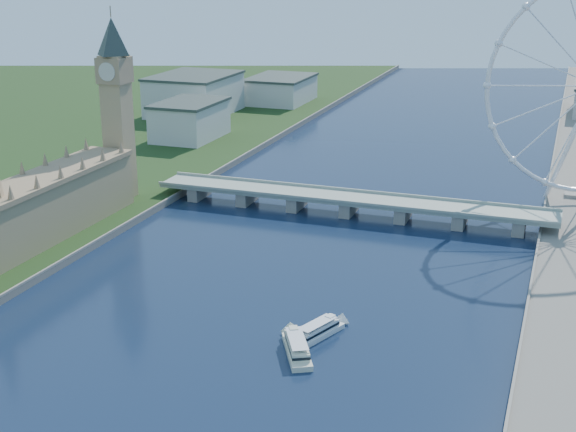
% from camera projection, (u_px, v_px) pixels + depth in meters
% --- Properties ---
extents(big_ben, '(20.02, 20.02, 110.00)m').
position_uv_depth(big_ben, '(115.00, 86.00, 438.53)').
color(big_ben, tan).
rests_on(big_ben, ground).
extents(westminster_bridge, '(220.00, 22.00, 9.50)m').
position_uv_depth(westminster_bridge, '(349.00, 202.00, 435.85)').
color(westminster_bridge, gray).
rests_on(westminster_bridge, ground).
extents(city_skyline, '(505.00, 280.00, 32.00)m').
position_uv_depth(city_skyline, '(481.00, 107.00, 652.90)').
color(city_skyline, beige).
rests_on(city_skyline, ground).
extents(tour_boat_near, '(20.68, 30.10, 6.62)m').
position_uv_depth(tour_boat_near, '(297.00, 354.00, 283.94)').
color(tour_boat_near, beige).
rests_on(tour_boat_near, ground).
extents(tour_boat_far, '(16.81, 28.69, 6.17)m').
position_uv_depth(tour_boat_far, '(317.00, 337.00, 296.68)').
color(tour_boat_far, silver).
rests_on(tour_boat_far, ground).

